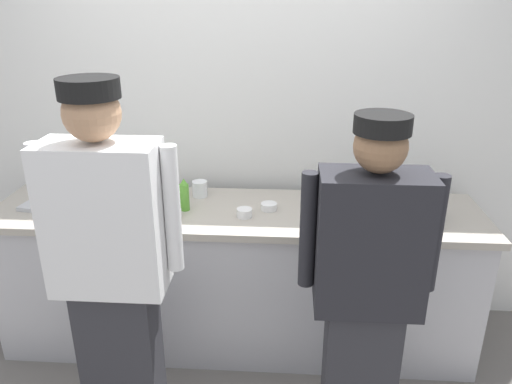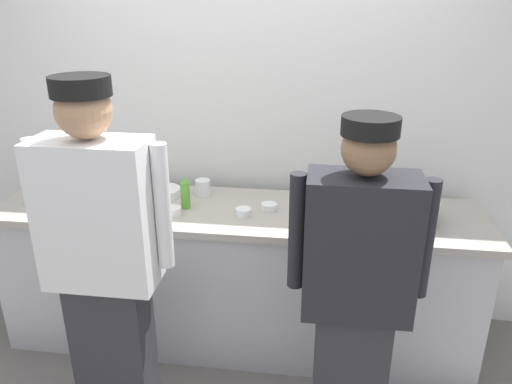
{
  "view_description": "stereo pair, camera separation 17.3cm",
  "coord_description": "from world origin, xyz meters",
  "px_view_note": "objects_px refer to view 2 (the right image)",
  "views": [
    {
      "loc": [
        0.29,
        -2.21,
        2.03
      ],
      "look_at": [
        0.11,
        0.35,
        1.0
      ],
      "focal_mm": 34.68,
      "sensor_mm": 36.0,
      "label": 1
    },
    {
      "loc": [
        0.46,
        -2.19,
        2.03
      ],
      "look_at": [
        0.11,
        0.35,
        1.0
      ],
      "focal_mm": 34.68,
      "sensor_mm": 36.0,
      "label": 2
    }
  ],
  "objects_px": {
    "mixing_bowl_steel": "(400,209)",
    "chef_near_left": "(103,261)",
    "chef_center": "(356,292)",
    "ramekin_green_sauce": "(243,212)",
    "ramekin_yellow_sauce": "(131,192)",
    "ramekin_orange_sauce": "(173,211)",
    "plate_stack_front": "(337,216)",
    "plate_stack_rear": "(164,192)",
    "squeeze_bottle_primary": "(185,193)",
    "chefs_knife": "(346,214)",
    "sheet_tray": "(75,198)",
    "ramekin_red_sauce": "(269,207)",
    "deli_cup": "(203,187)"
  },
  "relations": [
    {
      "from": "chef_center",
      "to": "chefs_knife",
      "type": "bearing_deg",
      "value": 91.69
    },
    {
      "from": "ramekin_orange_sauce",
      "to": "ramekin_yellow_sauce",
      "type": "distance_m",
      "value": 0.41
    },
    {
      "from": "ramekin_orange_sauce",
      "to": "deli_cup",
      "type": "bearing_deg",
      "value": 73.28
    },
    {
      "from": "plate_stack_rear",
      "to": "ramekin_green_sauce",
      "type": "bearing_deg",
      "value": -23.72
    },
    {
      "from": "ramekin_red_sauce",
      "to": "deli_cup",
      "type": "bearing_deg",
      "value": 157.55
    },
    {
      "from": "chef_center",
      "to": "deli_cup",
      "type": "relative_size",
      "value": 16.93
    },
    {
      "from": "deli_cup",
      "to": "mixing_bowl_steel",
      "type": "bearing_deg",
      "value": -11.14
    },
    {
      "from": "chef_center",
      "to": "sheet_tray",
      "type": "distance_m",
      "value": 1.76
    },
    {
      "from": "chef_near_left",
      "to": "squeeze_bottle_primary",
      "type": "distance_m",
      "value": 0.73
    },
    {
      "from": "ramekin_orange_sauce",
      "to": "plate_stack_rear",
      "type": "bearing_deg",
      "value": 117.47
    },
    {
      "from": "plate_stack_rear",
      "to": "plate_stack_front",
      "type": "bearing_deg",
      "value": -12.53
    },
    {
      "from": "chef_near_left",
      "to": "mixing_bowl_steel",
      "type": "height_order",
      "value": "chef_near_left"
    },
    {
      "from": "chef_center",
      "to": "chefs_knife",
      "type": "relative_size",
      "value": 5.87
    },
    {
      "from": "chef_center",
      "to": "ramekin_green_sauce",
      "type": "height_order",
      "value": "chef_center"
    },
    {
      "from": "chef_center",
      "to": "squeeze_bottle_primary",
      "type": "distance_m",
      "value": 1.16
    },
    {
      "from": "plate_stack_rear",
      "to": "sheet_tray",
      "type": "relative_size",
      "value": 0.43
    },
    {
      "from": "mixing_bowl_steel",
      "to": "ramekin_orange_sauce",
      "type": "bearing_deg",
      "value": -175.93
    },
    {
      "from": "mixing_bowl_steel",
      "to": "chef_center",
      "type": "bearing_deg",
      "value": -111.06
    },
    {
      "from": "mixing_bowl_steel",
      "to": "chef_near_left",
      "type": "bearing_deg",
      "value": -153.09
    },
    {
      "from": "chef_near_left",
      "to": "chef_center",
      "type": "relative_size",
      "value": 1.08
    },
    {
      "from": "plate_stack_rear",
      "to": "ramekin_yellow_sauce",
      "type": "relative_size",
      "value": 1.86
    },
    {
      "from": "sheet_tray",
      "to": "ramekin_yellow_sauce",
      "type": "xyz_separation_m",
      "value": [
        0.31,
        0.11,
        0.01
      ]
    },
    {
      "from": "mixing_bowl_steel",
      "to": "ramekin_orange_sauce",
      "type": "xyz_separation_m",
      "value": [
        -1.23,
        -0.09,
        -0.04
      ]
    },
    {
      "from": "plate_stack_front",
      "to": "chefs_knife",
      "type": "bearing_deg",
      "value": 61.85
    },
    {
      "from": "ramekin_green_sauce",
      "to": "plate_stack_front",
      "type": "bearing_deg",
      "value": 0.07
    },
    {
      "from": "sheet_tray",
      "to": "chefs_knife",
      "type": "xyz_separation_m",
      "value": [
        1.59,
        -0.01,
        -0.01
      ]
    },
    {
      "from": "ramekin_green_sauce",
      "to": "ramekin_red_sauce",
      "type": "xyz_separation_m",
      "value": [
        0.13,
        0.1,
        -0.0
      ]
    },
    {
      "from": "chefs_knife",
      "to": "ramekin_orange_sauce",
      "type": "bearing_deg",
      "value": -172.38
    },
    {
      "from": "mixing_bowl_steel",
      "to": "ramekin_orange_sauce",
      "type": "relative_size",
      "value": 4.42
    },
    {
      "from": "ramekin_red_sauce",
      "to": "deli_cup",
      "type": "relative_size",
      "value": 0.95
    },
    {
      "from": "deli_cup",
      "to": "chefs_knife",
      "type": "relative_size",
      "value": 0.35
    },
    {
      "from": "sheet_tray",
      "to": "squeeze_bottle_primary",
      "type": "relative_size",
      "value": 2.52
    },
    {
      "from": "chef_near_left",
      "to": "ramekin_yellow_sauce",
      "type": "bearing_deg",
      "value": 103.21
    },
    {
      "from": "ramekin_green_sauce",
      "to": "chef_center",
      "type": "bearing_deg",
      "value": -46.99
    },
    {
      "from": "ramekin_green_sauce",
      "to": "ramekin_yellow_sauce",
      "type": "xyz_separation_m",
      "value": [
        -0.72,
        0.21,
        -0.0
      ]
    },
    {
      "from": "squeeze_bottle_primary",
      "to": "plate_stack_front",
      "type": "bearing_deg",
      "value": -4.74
    },
    {
      "from": "plate_stack_rear",
      "to": "ramekin_yellow_sauce",
      "type": "bearing_deg",
      "value": -172.91
    },
    {
      "from": "plate_stack_front",
      "to": "ramekin_green_sauce",
      "type": "bearing_deg",
      "value": -179.93
    },
    {
      "from": "ramekin_red_sauce",
      "to": "ramekin_orange_sauce",
      "type": "distance_m",
      "value": 0.54
    },
    {
      "from": "ramekin_orange_sauce",
      "to": "ramekin_yellow_sauce",
      "type": "xyz_separation_m",
      "value": [
        -0.33,
        0.24,
        0.0
      ]
    },
    {
      "from": "plate_stack_rear",
      "to": "ramekin_green_sauce",
      "type": "height_order",
      "value": "same"
    },
    {
      "from": "plate_stack_rear",
      "to": "ramekin_orange_sauce",
      "type": "bearing_deg",
      "value": -62.53
    },
    {
      "from": "chef_near_left",
      "to": "plate_stack_front",
      "type": "relative_size",
      "value": 7.88
    },
    {
      "from": "plate_stack_rear",
      "to": "mixing_bowl_steel",
      "type": "height_order",
      "value": "mixing_bowl_steel"
    },
    {
      "from": "plate_stack_front",
      "to": "chef_center",
      "type": "bearing_deg",
      "value": -83.47
    },
    {
      "from": "plate_stack_front",
      "to": "plate_stack_rear",
      "type": "bearing_deg",
      "value": 167.47
    },
    {
      "from": "ramekin_red_sauce",
      "to": "sheet_tray",
      "type": "bearing_deg",
      "value": -179.85
    },
    {
      "from": "ramekin_red_sauce",
      "to": "ramekin_yellow_sauce",
      "type": "bearing_deg",
      "value": 173.14
    },
    {
      "from": "plate_stack_rear",
      "to": "deli_cup",
      "type": "distance_m",
      "value": 0.24
    },
    {
      "from": "chef_near_left",
      "to": "ramekin_yellow_sauce",
      "type": "height_order",
      "value": "chef_near_left"
    }
  ]
}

